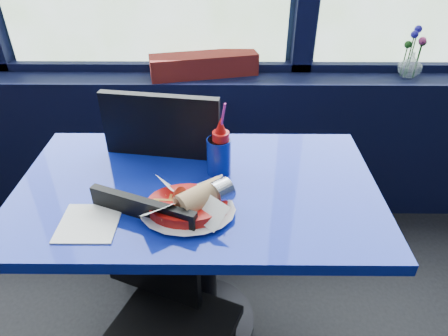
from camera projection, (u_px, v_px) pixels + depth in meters
window_sill at (156, 143)px, 2.25m from camera, size 5.00×0.26×0.80m
near_table at (199, 226)px, 1.43m from camera, size 1.20×0.70×0.75m
chair_near_front at (161, 303)px, 1.27m from camera, size 0.48×0.48×0.82m
chair_near_back at (167, 175)px, 1.69m from camera, size 0.51×0.51×0.99m
planter_box at (204, 65)px, 1.99m from camera, size 0.55×0.25×0.11m
flower_vase at (411, 62)px, 1.97m from camera, size 0.15×0.15×0.25m
food_basket at (189, 204)px, 1.19m from camera, size 0.30×0.30×0.09m
ketchup_bottle at (221, 150)px, 1.34m from camera, size 0.06×0.06×0.21m
soda_cup at (219, 155)px, 1.35m from camera, size 0.08×0.08×0.28m
napkin at (89, 223)px, 1.17m from camera, size 0.17×0.17×0.00m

